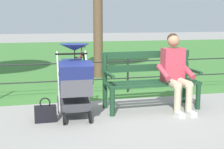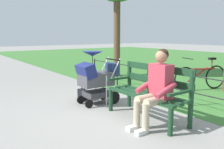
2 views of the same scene
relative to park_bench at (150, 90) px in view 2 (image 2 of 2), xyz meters
name	(u,v)px [view 2 (image 2 of 2)]	position (x,y,z in m)	size (l,w,h in m)	color
ground_plane	(121,110)	(0.67, 0.12, -0.53)	(60.00, 60.00, 0.00)	gray
park_bench	(150,90)	(0.00, 0.00, 0.00)	(1.61, 0.63, 0.96)	#193D23
person_on_bench	(156,86)	(-0.36, 0.22, 0.15)	(0.54, 0.74, 1.28)	tan
stroller	(96,77)	(1.33, 0.31, 0.07)	(0.53, 0.90, 1.15)	black
handbag	(83,94)	(1.78, 0.38, -0.40)	(0.32, 0.14, 0.37)	black
park_fence	(167,82)	(0.67, -1.23, -0.11)	(6.49, 0.04, 0.70)	black
bicycle	(201,77)	(0.81, -2.73, -0.16)	(0.61, 1.60, 0.89)	black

